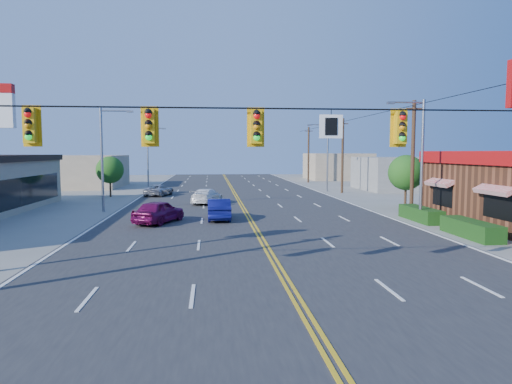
{
  "coord_description": "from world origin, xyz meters",
  "views": [
    {
      "loc": [
        -2.63,
        -14.34,
        4.64
      ],
      "look_at": [
        0.12,
        13.28,
        2.2
      ],
      "focal_mm": 32.0,
      "sensor_mm": 36.0,
      "label": 1
    }
  ],
  "objects": [
    {
      "name": "car_magenta",
      "position": [
        -6.0,
        15.36,
        0.75
      ],
      "size": [
        3.38,
        4.73,
        1.5
      ],
      "primitive_type": "imported",
      "rotation": [
        0.0,
        0.0,
        2.73
      ],
      "color": "#6A0B43",
      "rests_on": "ground"
    },
    {
      "name": "streetlight_sw",
      "position": [
        -10.79,
        22.0,
        4.51
      ],
      "size": [
        2.55,
        0.25,
        8.0
      ],
      "color": "gray",
      "rests_on": "ground"
    },
    {
      "name": "car_silver",
      "position": [
        -8.03,
        34.08,
        0.59
      ],
      "size": [
        3.08,
        4.61,
        1.17
      ],
      "primitive_type": "imported",
      "rotation": [
        0.0,
        0.0,
        2.85
      ],
      "color": "#A4A3A8",
      "rests_on": "ground"
    },
    {
      "name": "streetlight_ne",
      "position": [
        10.79,
        38.0,
        4.51
      ],
      "size": [
        2.55,
        0.25,
        8.0
      ],
      "color": "gray",
      "rests_on": "ground"
    },
    {
      "name": "utility_pole_near",
      "position": [
        12.2,
        18.0,
        4.2
      ],
      "size": [
        0.28,
        0.28,
        8.4
      ],
      "primitive_type": "cylinder",
      "color": "#47301E",
      "rests_on": "ground"
    },
    {
      "name": "ground",
      "position": [
        0.0,
        0.0,
        0.0
      ],
      "size": [
        160.0,
        160.0,
        0.0
      ],
      "primitive_type": "plane",
      "color": "gray",
      "rests_on": "ground"
    },
    {
      "name": "signal_span",
      "position": [
        -0.12,
        0.0,
        4.89
      ],
      "size": [
        24.32,
        0.34,
        9.0
      ],
      "color": "#47301E",
      "rests_on": "ground"
    },
    {
      "name": "utility_pole_mid",
      "position": [
        12.2,
        36.0,
        4.2
      ],
      "size": [
        0.28,
        0.28,
        8.4
      ],
      "primitive_type": "cylinder",
      "color": "#47301E",
      "rests_on": "ground"
    },
    {
      "name": "bld_west_far",
      "position": [
        -20.0,
        48.0,
        2.1
      ],
      "size": [
        11.0,
        12.0,
        4.2
      ],
      "primitive_type": "cube",
      "color": "tan",
      "rests_on": "ground"
    },
    {
      "name": "car_white",
      "position": [
        -2.99,
        26.26,
        0.67
      ],
      "size": [
        3.17,
        4.97,
        1.34
      ],
      "primitive_type": "imported",
      "rotation": [
        0.0,
        0.0,
        2.84
      ],
      "color": "white",
      "rests_on": "ground"
    },
    {
      "name": "bld_east_mid",
      "position": [
        22.0,
        40.0,
        2.0
      ],
      "size": [
        12.0,
        10.0,
        4.0
      ],
      "primitive_type": "cube",
      "color": "gray",
      "rests_on": "ground"
    },
    {
      "name": "bld_east_far",
      "position": [
        19.0,
        62.0,
        2.2
      ],
      "size": [
        10.0,
        10.0,
        4.4
      ],
      "primitive_type": "cube",
      "color": "tan",
      "rests_on": "ground"
    },
    {
      "name": "streetlight_nw",
      "position": [
        -10.79,
        48.0,
        4.51
      ],
      "size": [
        2.55,
        0.25,
        8.0
      ],
      "color": "gray",
      "rests_on": "ground"
    },
    {
      "name": "tree_west",
      "position": [
        -13.0,
        34.0,
        2.79
      ],
      "size": [
        2.8,
        2.8,
        4.2
      ],
      "color": "#47301E",
      "rests_on": "ground"
    },
    {
      "name": "streetlight_se",
      "position": [
        10.79,
        14.0,
        4.51
      ],
      "size": [
        2.55,
        0.25,
        8.0
      ],
      "color": "gray",
      "rests_on": "ground"
    },
    {
      "name": "tree_kfc_rear",
      "position": [
        13.5,
        22.0,
        2.93
      ],
      "size": [
        2.94,
        2.94,
        4.41
      ],
      "color": "#47301E",
      "rests_on": "ground"
    },
    {
      "name": "utility_pole_far",
      "position": [
        12.2,
        54.0,
        4.2
      ],
      "size": [
        0.28,
        0.28,
        8.4
      ],
      "primitive_type": "cylinder",
      "color": "#47301E",
      "rests_on": "ground"
    },
    {
      "name": "car_blue",
      "position": [
        -2.1,
        16.59,
        0.71
      ],
      "size": [
        1.56,
        4.34,
        1.43
      ],
      "primitive_type": "imported",
      "rotation": [
        0.0,
        0.0,
        3.15
      ],
      "color": "navy",
      "rests_on": "ground"
    },
    {
      "name": "road",
      "position": [
        0.0,
        20.0,
        0.03
      ],
      "size": [
        20.0,
        120.0,
        0.06
      ],
      "primitive_type": "cube",
      "color": "#2D2D30",
      "rests_on": "ground"
    }
  ]
}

